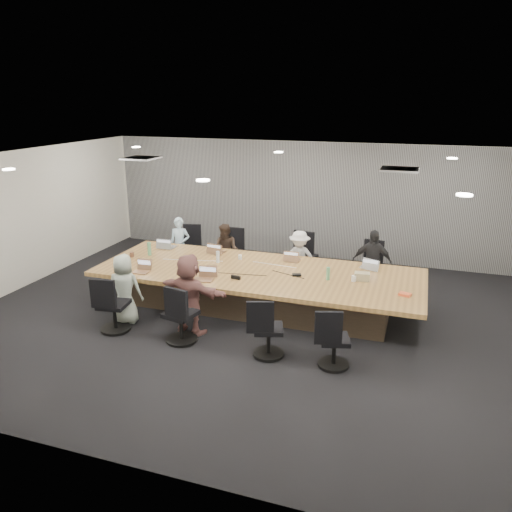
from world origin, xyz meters
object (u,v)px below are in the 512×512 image
(person_4, at_px, (125,289))
(bottle_green_left, at_px, (149,249))
(chair_1, at_px, (232,256))
(bottle_green_right, at_px, (328,274))
(laptop_5, at_px, (203,280))
(stapler, at_px, (236,277))
(person_3, at_px, (372,263))
(chair_2, at_px, (303,261))
(laptop_2, at_px, (293,260))
(chair_4, at_px, (114,309))
(laptop_4, at_px, (141,272))
(person_5, at_px, (189,294))
(chair_3, at_px, (373,271))
(laptop_3, at_px, (369,267))
(chair_7, at_px, (334,344))
(mug_brown, at_px, (132,255))
(canvas_bag, at_px, (362,277))
(snack_packet, at_px, (405,294))
(laptop_1, at_px, (216,252))
(chair_0, at_px, (187,251))
(person_0, at_px, (180,245))
(conference_table, at_px, (258,287))
(person_2, at_px, (299,259))
(bottle_clear, at_px, (218,257))
(chair_6, at_px, (269,333))
(person_1, at_px, (226,251))
(laptop_0, at_px, (168,247))
(chair_5, at_px, (181,318))

(person_4, height_order, bottle_green_left, person_4)
(chair_1, distance_m, bottle_green_right, 3.10)
(laptop_5, xyz_separation_m, stapler, (0.53, 0.24, 0.02))
(person_3, xyz_separation_m, bottle_green_left, (-4.32, -1.17, 0.21))
(chair_2, xyz_separation_m, bottle_green_left, (-2.84, -1.52, 0.44))
(laptop_2, xyz_separation_m, stapler, (-0.69, -1.36, 0.02))
(chair_4, distance_m, laptop_4, 0.97)
(bottle_green_left, bearing_deg, person_5, -43.29)
(chair_3, bearing_deg, laptop_3, 96.74)
(chair_7, xyz_separation_m, laptop_4, (-3.74, 0.90, 0.39))
(chair_3, bearing_deg, bottle_green_right, 77.65)
(bottle_green_right, distance_m, mug_brown, 3.98)
(chair_3, height_order, mug_brown, mug_brown)
(canvas_bag, bearing_deg, person_4, -159.81)
(chair_4, xyz_separation_m, person_5, (1.25, 0.35, 0.30))
(laptop_3, xyz_separation_m, snack_packet, (0.71, -1.20, 0.01))
(laptop_1, bearing_deg, person_4, 78.22)
(chair_0, xyz_separation_m, chair_2, (2.76, 0.00, 0.05))
(person_0, height_order, mug_brown, person_0)
(person_4, bearing_deg, chair_3, -152.39)
(conference_table, xyz_separation_m, chair_3, (1.94, 1.70, -0.02))
(person_0, relative_size, bottle_green_left, 4.69)
(person_2, bearing_deg, bottle_clear, -138.83)
(conference_table, bearing_deg, chair_2, 74.70)
(chair_6, height_order, laptop_5, laptop_5)
(person_4, distance_m, mug_brown, 1.48)
(laptop_4, bearing_deg, stapler, 5.22)
(laptop_1, distance_m, bottle_green_right, 2.65)
(chair_0, bearing_deg, mug_brown, 66.66)
(chair_3, relative_size, person_5, 0.55)
(person_2, xyz_separation_m, mug_brown, (-3.12, -1.39, 0.20))
(chair_2, distance_m, canvas_bag, 2.19)
(chair_6, height_order, canvas_bag, canvas_bag)
(chair_4, distance_m, mug_brown, 1.83)
(conference_table, height_order, person_4, person_4)
(bottle_green_left, bearing_deg, person_1, 44.03)
(laptop_2, height_order, stapler, stapler)
(laptop_0, bearing_deg, person_5, 125.28)
(laptop_0, height_order, person_1, person_1)
(laptop_2, bearing_deg, chair_0, -18.10)
(laptop_2, distance_m, bottle_clear, 1.48)
(laptop_3, distance_m, laptop_5, 3.13)
(laptop_1, distance_m, canvas_bag, 3.15)
(chair_6, relative_size, person_0, 0.60)
(chair_2, bearing_deg, mug_brown, 40.49)
(chair_2, height_order, chair_5, chair_2)
(laptop_1, relative_size, stapler, 2.03)
(person_5, bearing_deg, chair_2, -99.97)
(laptop_5, relative_size, bottle_clear, 1.48)
(chair_0, height_order, chair_2, chair_2)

